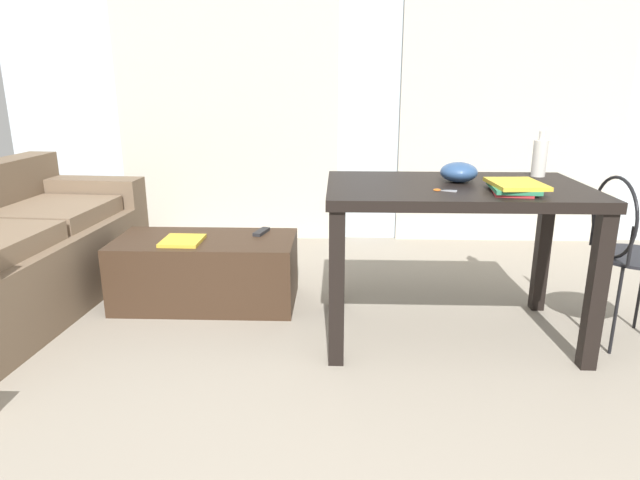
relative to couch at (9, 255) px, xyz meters
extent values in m
plane|color=gray|center=(2.09, -0.49, -0.31)|extent=(8.03, 8.03, 0.00)
cube|color=silver|center=(2.09, 1.58, 0.92)|extent=(5.78, 0.10, 2.46)
cube|color=beige|center=(0.98, 1.50, 0.81)|extent=(1.73, 0.03, 2.25)
cube|color=beige|center=(3.20, 1.50, 0.81)|extent=(1.73, 0.03, 2.25)
cube|color=brown|center=(0.04, 0.00, -0.10)|extent=(0.95, 1.81, 0.43)
cube|color=brown|center=(0.10, 0.77, 0.21)|extent=(0.84, 0.26, 0.19)
cube|color=#7D664F|center=(0.11, 0.33, 0.17)|extent=(0.63, 0.68, 0.10)
cube|color=#382619|center=(1.10, 0.10, -0.12)|extent=(1.03, 0.50, 0.39)
cube|color=black|center=(2.43, -0.26, 0.44)|extent=(1.25, 0.77, 0.05)
cube|color=black|center=(1.86, -0.59, 0.05)|extent=(0.07, 0.07, 0.73)
cube|color=black|center=(3.01, -0.59, 0.05)|extent=(0.07, 0.07, 0.73)
cube|color=black|center=(1.86, 0.08, 0.05)|extent=(0.07, 0.07, 0.73)
cube|color=black|center=(3.01, 0.08, 0.05)|extent=(0.07, 0.07, 0.73)
cylinder|color=black|center=(3.31, -0.31, 0.13)|extent=(0.40, 0.40, 0.02)
cylinder|color=black|center=(3.44, -0.16, -0.10)|extent=(0.02, 0.02, 0.44)
cylinder|color=black|center=(3.18, -0.46, -0.10)|extent=(0.02, 0.02, 0.44)
cylinder|color=black|center=(3.16, -0.18, -0.10)|extent=(0.02, 0.02, 0.44)
torus|color=black|center=(3.17, -0.32, 0.33)|extent=(0.04, 0.39, 0.39)
cylinder|color=black|center=(3.18, -0.49, 0.23)|extent=(0.02, 0.02, 0.19)
cylinder|color=black|center=(3.16, -0.15, 0.23)|extent=(0.02, 0.02, 0.19)
cylinder|color=beige|center=(2.90, 0.00, 0.56)|extent=(0.07, 0.07, 0.19)
cylinder|color=beige|center=(2.90, 0.00, 0.68)|extent=(0.03, 0.03, 0.05)
ellipsoid|color=#2D4C7A|center=(2.45, -0.18, 0.52)|extent=(0.18, 0.18, 0.10)
cube|color=red|center=(2.64, -0.43, 0.47)|extent=(0.20, 0.29, 0.01)
cube|color=#2D7F56|center=(2.65, -0.43, 0.49)|extent=(0.22, 0.29, 0.02)
cube|color=gold|center=(2.66, -0.44, 0.50)|extent=(0.23, 0.29, 0.02)
cube|color=#9EA0A5|center=(2.37, -0.42, 0.47)|extent=(0.07, 0.03, 0.00)
torus|color=orange|center=(2.31, -0.41, 0.47)|extent=(0.03, 0.03, 0.00)
cube|color=#9EA0A5|center=(2.36, -0.43, 0.47)|extent=(0.07, 0.05, 0.00)
torus|color=orange|center=(2.32, -0.40, 0.47)|extent=(0.03, 0.03, 0.00)
cube|color=#232326|center=(1.41, 0.23, 0.09)|extent=(0.09, 0.16, 0.02)
cube|color=gold|center=(0.99, 0.03, 0.09)|extent=(0.22, 0.24, 0.02)
camera|label=1|loc=(1.87, -2.91, 0.96)|focal=31.01mm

